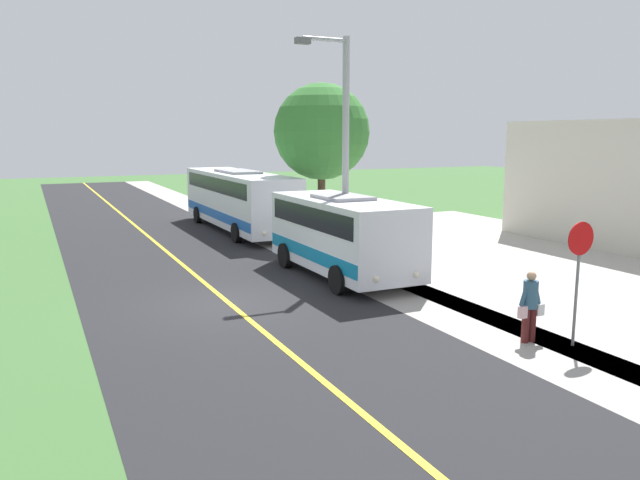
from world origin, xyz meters
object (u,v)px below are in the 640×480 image
object	(u,v)px
shuttle_bus_front	(342,232)
transit_bus_rear	(238,197)
pedestrian_with_bags	(530,304)
street_light_pole	(342,145)
tree_curbside	(322,132)
stop_sign	(579,262)

from	to	relation	value
shuttle_bus_front	transit_bus_rear	bearing A→B (deg)	-90.01
pedestrian_with_bags	transit_bus_rear	bearing A→B (deg)	-87.64
pedestrian_with_bags	street_light_pole	distance (m)	9.30
shuttle_bus_front	tree_curbside	world-z (taller)	tree_curbside
transit_bus_rear	tree_curbside	size ratio (longest dim) A/B	1.59
shuttle_bus_front	tree_curbside	distance (m)	8.85
tree_curbside	stop_sign	bearing A→B (deg)	85.42
shuttle_bus_front	street_light_pole	distance (m)	3.00
transit_bus_rear	stop_sign	size ratio (longest dim) A/B	3.96
shuttle_bus_front	street_light_pole	xyz separation A→B (m)	(-0.33, -0.68, 2.90)
stop_sign	pedestrian_with_bags	bearing A→B (deg)	-40.23
shuttle_bus_front	stop_sign	distance (m)	8.71
shuttle_bus_front	transit_bus_rear	xyz separation A→B (m)	(-0.00, -11.46, 0.14)
stop_sign	transit_bus_rear	bearing A→B (deg)	-85.56
shuttle_bus_front	stop_sign	world-z (taller)	stop_sign
transit_bus_rear	street_light_pole	xyz separation A→B (m)	(-0.33, 10.79, 2.76)
stop_sign	street_light_pole	world-z (taller)	street_light_pole
pedestrian_with_bags	stop_sign	world-z (taller)	stop_sign
pedestrian_with_bags	shuttle_bus_front	bearing A→B (deg)	-84.22
transit_bus_rear	street_light_pole	bearing A→B (deg)	91.76
street_light_pole	tree_curbside	distance (m)	7.44
tree_curbside	pedestrian_with_bags	bearing A→B (deg)	82.49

